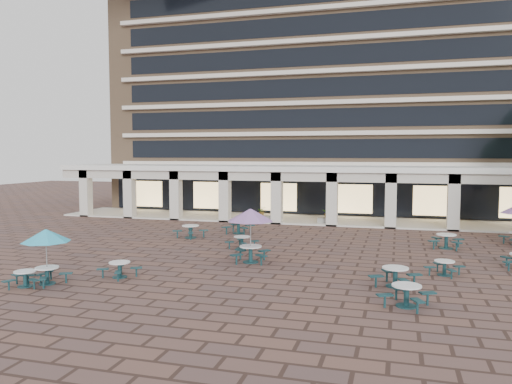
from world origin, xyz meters
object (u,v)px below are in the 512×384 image
planter_left (262,216)px  planter_right (328,218)px  picnic_table_1 (25,277)px  picnic_table_2 (406,294)px

planter_left → planter_right: size_ratio=1.00×
picnic_table_1 → picnic_table_2: size_ratio=0.85×
picnic_table_1 → planter_left: size_ratio=1.19×
picnic_table_1 → planter_left: 21.47m
picnic_table_1 → planter_right: bearing=41.6°
picnic_table_1 → planter_left: planter_left is taller
planter_right → picnic_table_1: bearing=-113.9°
picnic_table_2 → picnic_table_1: bearing=-154.7°
planter_left → planter_right: (5.14, 0.00, 0.07)m
picnic_table_1 → picnic_table_2: bearing=-18.7°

